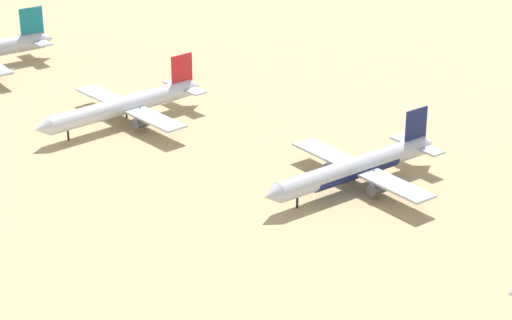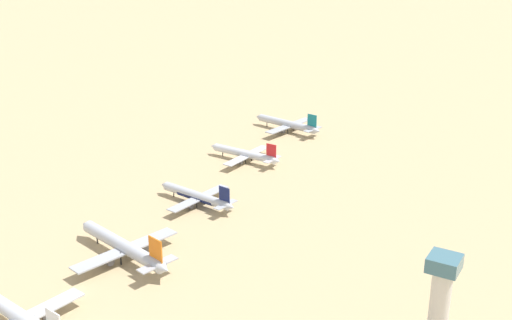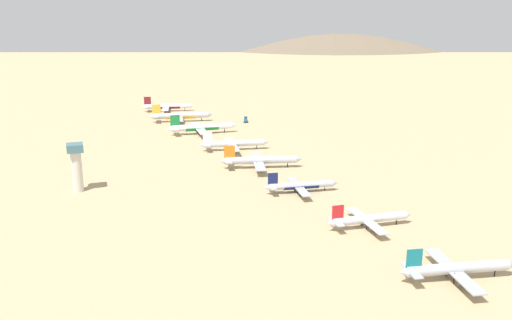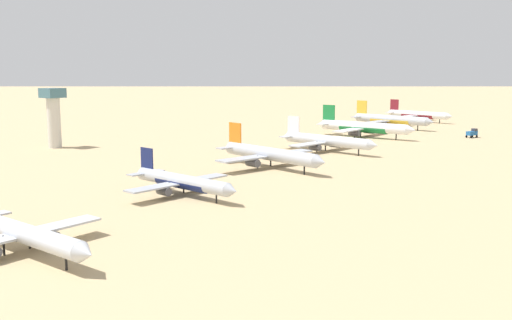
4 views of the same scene
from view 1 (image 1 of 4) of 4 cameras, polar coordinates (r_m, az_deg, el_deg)
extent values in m
cone|color=#B2B7C1|center=(225.04, -11.48, 6.61)|extent=(3.09, 3.56, 3.16)
cube|color=#14727F|center=(222.68, -12.35, 7.46)|extent=(5.07, 1.19, 6.48)
cube|color=#A4A8B2|center=(223.92, -12.14, 6.56)|extent=(4.81, 11.45, 0.33)
cylinder|color=silver|center=(184.22, -7.39, 3.00)|extent=(30.49, 4.91, 3.20)
cone|color=silver|center=(176.22, -11.81, 1.73)|extent=(2.87, 3.29, 3.14)
cone|color=silver|center=(193.21, -3.39, 4.14)|extent=(2.52, 3.01, 2.88)
cube|color=red|center=(190.25, -4.14, 5.00)|extent=(4.65, 0.56, 5.90)
cube|color=#B6BBC5|center=(191.65, -3.99, 4.06)|extent=(3.26, 10.25, 0.30)
cube|color=#B6BBC5|center=(185.07, -7.06, 2.93)|extent=(5.82, 28.86, 0.38)
cylinder|color=#4C4C54|center=(181.22, -6.30, 2.13)|extent=(3.64, 2.14, 1.94)
cylinder|color=#4C4C54|center=(189.09, -8.09, 2.95)|extent=(3.64, 2.14, 1.94)
cylinder|color=black|center=(179.21, -10.39, 1.55)|extent=(0.37, 0.37, 3.22)
cylinder|color=black|center=(184.30, -6.44, 2.42)|extent=(0.37, 0.37, 3.22)
cylinder|color=black|center=(187.70, -7.21, 2.77)|extent=(0.37, 0.37, 3.22)
cylinder|color=#B2B7C1|center=(158.33, 5.48, -0.42)|extent=(30.09, 6.78, 3.16)
cone|color=#B2B7C1|center=(148.57, 0.86, -1.97)|extent=(3.02, 3.40, 3.10)
cone|color=#B2B7C1|center=(168.98, 9.50, 0.93)|extent=(2.66, 3.11, 2.84)
cube|color=#141E51|center=(165.56, 8.87, 1.88)|extent=(4.57, 0.85, 5.82)
cube|color=#A4A8B2|center=(167.15, 8.92, 0.84)|extent=(3.86, 10.23, 0.30)
cube|color=#A4A8B2|center=(159.34, 5.80, -0.49)|extent=(7.57, 28.56, 0.37)
cylinder|color=#4C4C54|center=(156.15, 6.85, -1.52)|extent=(3.70, 2.32, 1.91)
cylinder|color=#4C4C54|center=(162.71, 4.42, -0.35)|extent=(3.70, 2.32, 1.91)
cylinder|color=black|center=(152.21, 2.30, -2.13)|extent=(0.37, 0.37, 3.18)
cylinder|color=black|center=(159.01, 6.53, -1.11)|extent=(0.37, 0.37, 3.18)
cylinder|color=black|center=(161.84, 5.48, -0.61)|extent=(0.37, 0.37, 3.18)
cylinder|color=#141E51|center=(158.42, 5.48, -0.50)|extent=(16.72, 5.15, 3.17)
camera|label=2|loc=(249.55, 67.32, 15.97)|focal=44.64mm
camera|label=3|loc=(378.04, -12.16, 25.28)|focal=39.43mm
camera|label=4|loc=(194.20, -37.22, 7.37)|focal=40.23mm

